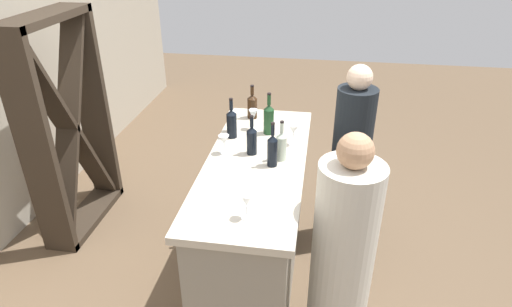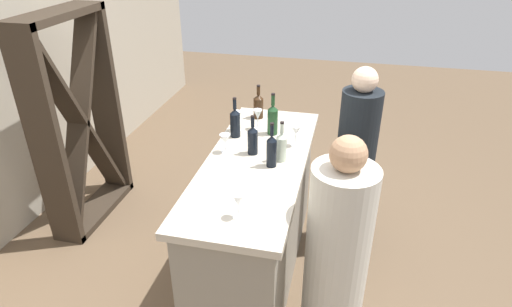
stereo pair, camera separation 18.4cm
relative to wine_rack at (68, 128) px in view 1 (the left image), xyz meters
The scene contains 16 objects.
ground_plane 1.93m from the wine_rack, 103.46° to the right, with size 12.00×12.00×0.00m, color brown.
bar_counter 1.75m from the wine_rack, 103.46° to the right, with size 1.81×0.68×0.98m.
wine_rack is the anchor object (origin of this frame).
wine_bottle_leftmost_near_black 1.84m from the wine_rack, 104.33° to the right, with size 0.07×0.07×0.32m.
wine_bottle_second_left_clear_pale 1.86m from the wine_rack, 101.18° to the right, with size 0.07×0.07×0.29m.
wine_bottle_center_near_black 1.64m from the wine_rack, 100.81° to the right, with size 0.07×0.07×0.29m.
wine_bottle_second_right_near_black 1.42m from the wine_rack, 92.66° to the right, with size 0.08×0.08×0.32m.
wine_bottle_rightmost_olive_green 1.69m from the wine_rack, 88.47° to the right, with size 0.08×0.08×0.33m.
wine_bottle_far_right_amber_brown 1.55m from the wine_rack, 77.82° to the right, with size 0.08×0.08×0.29m.
wine_glass_near_left 1.90m from the wine_rack, 93.49° to the right, with size 0.08×0.08×0.16m.
wine_glass_near_center 2.01m from the wine_rack, 121.90° to the right, with size 0.07×0.07×0.15m.
wine_glass_near_right 1.56m from the wine_rack, 86.05° to the right, with size 0.07×0.07×0.16m.
wine_glass_far_left 1.46m from the wine_rack, 103.21° to the right, with size 0.08×0.08×0.14m.
wine_glass_far_center 1.41m from the wine_rack, 88.29° to the right, with size 0.07×0.07×0.16m.
person_left_guest 2.46m from the wine_rack, 112.00° to the right, with size 0.46×0.46×1.48m.
person_center_guest 2.34m from the wine_rack, 87.16° to the right, with size 0.38×0.38×1.54m.
Camera 1 is at (-2.60, -0.41, 2.45)m, focal length 30.45 mm.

